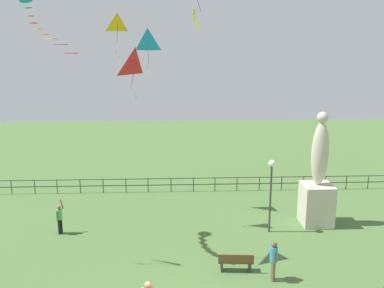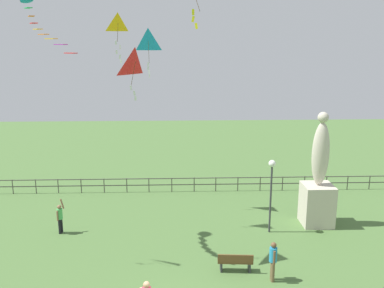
{
  "view_description": "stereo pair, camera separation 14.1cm",
  "coord_description": "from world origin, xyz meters",
  "px_view_note": "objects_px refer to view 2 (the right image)",
  "views": [
    {
      "loc": [
        -0.26,
        -12.57,
        9.57
      ],
      "look_at": [
        0.6,
        6.87,
        4.91
      ],
      "focal_mm": 40.08,
      "sensor_mm": 36.0,
      "label": 1
    },
    {
      "loc": [
        -0.12,
        -12.57,
        9.57
      ],
      "look_at": [
        0.6,
        6.87,
        4.91
      ],
      "focal_mm": 40.08,
      "sensor_mm": 36.0,
      "label": 2
    }
  ],
  "objects_px": {
    "kite_3": "(118,26)",
    "person_5": "(60,217)",
    "statue_monument": "(318,188)",
    "kite_1": "(135,62)",
    "park_bench": "(235,262)",
    "kite_4": "(148,42)",
    "person_1": "(273,259)",
    "lamppost": "(271,179)"
  },
  "relations": [
    {
      "from": "kite_1",
      "to": "kite_3",
      "type": "relative_size",
      "value": 0.95
    },
    {
      "from": "person_5",
      "to": "kite_3",
      "type": "distance_m",
      "value": 9.95
    },
    {
      "from": "person_1",
      "to": "kite_1",
      "type": "xyz_separation_m",
      "value": [
        -5.51,
        1.96,
        7.77
      ]
    },
    {
      "from": "park_bench",
      "to": "person_1",
      "type": "bearing_deg",
      "value": -27.62
    },
    {
      "from": "kite_3",
      "to": "kite_4",
      "type": "height_order",
      "value": "kite_3"
    },
    {
      "from": "person_5",
      "to": "lamppost",
      "type": "bearing_deg",
      "value": -1.42
    },
    {
      "from": "park_bench",
      "to": "kite_3",
      "type": "height_order",
      "value": "kite_3"
    },
    {
      "from": "kite_4",
      "to": "lamppost",
      "type": "bearing_deg",
      "value": -25.26
    },
    {
      "from": "statue_monument",
      "to": "lamppost",
      "type": "distance_m",
      "value": 2.99
    },
    {
      "from": "park_bench",
      "to": "kite_3",
      "type": "distance_m",
      "value": 11.98
    },
    {
      "from": "person_1",
      "to": "kite_1",
      "type": "relative_size",
      "value": 0.79
    },
    {
      "from": "park_bench",
      "to": "person_5",
      "type": "bearing_deg",
      "value": 153.96
    },
    {
      "from": "kite_1",
      "to": "kite_4",
      "type": "height_order",
      "value": "kite_4"
    },
    {
      "from": "person_5",
      "to": "kite_3",
      "type": "bearing_deg",
      "value": 6.56
    },
    {
      "from": "lamppost",
      "to": "kite_1",
      "type": "height_order",
      "value": "kite_1"
    },
    {
      "from": "person_5",
      "to": "kite_4",
      "type": "distance_m",
      "value": 10.1
    },
    {
      "from": "statue_monument",
      "to": "kite_3",
      "type": "distance_m",
      "value": 13.11
    },
    {
      "from": "person_5",
      "to": "kite_4",
      "type": "xyz_separation_m",
      "value": [
        4.52,
        2.66,
        8.63
      ]
    },
    {
      "from": "person_1",
      "to": "kite_1",
      "type": "bearing_deg",
      "value": 160.38
    },
    {
      "from": "person_5",
      "to": "kite_1",
      "type": "height_order",
      "value": "kite_1"
    },
    {
      "from": "person_5",
      "to": "kite_1",
      "type": "distance_m",
      "value": 9.42
    },
    {
      "from": "lamppost",
      "to": "kite_4",
      "type": "distance_m",
      "value": 9.57
    },
    {
      "from": "person_1",
      "to": "person_5",
      "type": "bearing_deg",
      "value": 153.73
    },
    {
      "from": "statue_monument",
      "to": "person_1",
      "type": "distance_m",
      "value": 6.66
    },
    {
      "from": "park_bench",
      "to": "person_1",
      "type": "height_order",
      "value": "person_1"
    },
    {
      "from": "lamppost",
      "to": "kite_4",
      "type": "bearing_deg",
      "value": 154.74
    },
    {
      "from": "park_bench",
      "to": "kite_1",
      "type": "bearing_deg",
      "value": 163.39
    },
    {
      "from": "park_bench",
      "to": "person_1",
      "type": "xyz_separation_m",
      "value": [
        1.43,
        -0.75,
        0.52
      ]
    },
    {
      "from": "park_bench",
      "to": "kite_4",
      "type": "relative_size",
      "value": 0.6
    },
    {
      "from": "person_1",
      "to": "kite_4",
      "type": "bearing_deg",
      "value": 125.32
    },
    {
      "from": "statue_monument",
      "to": "kite_1",
      "type": "distance_m",
      "value": 11.86
    },
    {
      "from": "park_bench",
      "to": "person_5",
      "type": "distance_m",
      "value": 9.39
    },
    {
      "from": "lamppost",
      "to": "kite_3",
      "type": "bearing_deg",
      "value": 175.07
    },
    {
      "from": "person_1",
      "to": "park_bench",
      "type": "bearing_deg",
      "value": 152.38
    },
    {
      "from": "person_5",
      "to": "kite_1",
      "type": "relative_size",
      "value": 0.83
    },
    {
      "from": "statue_monument",
      "to": "kite_1",
      "type": "relative_size",
      "value": 2.81
    },
    {
      "from": "kite_4",
      "to": "kite_1",
      "type": "bearing_deg",
      "value": -91.93
    },
    {
      "from": "park_bench",
      "to": "kite_4",
      "type": "xyz_separation_m",
      "value": [
        -3.9,
        6.77,
        9.07
      ]
    },
    {
      "from": "person_1",
      "to": "person_5",
      "type": "height_order",
      "value": "person_5"
    },
    {
      "from": "kite_3",
      "to": "kite_4",
      "type": "xyz_separation_m",
      "value": [
        1.25,
        2.28,
        -0.76
      ]
    },
    {
      "from": "statue_monument",
      "to": "kite_1",
      "type": "xyz_separation_m",
      "value": [
        -9.1,
        -3.55,
        6.73
      ]
    },
    {
      "from": "kite_3",
      "to": "person_5",
      "type": "bearing_deg",
      "value": -173.44
    }
  ]
}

